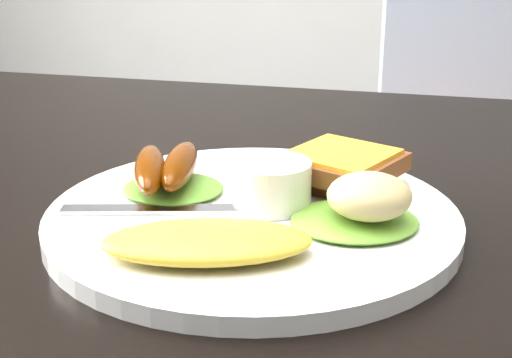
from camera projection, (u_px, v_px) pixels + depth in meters
name	position (u px, v px, depth m)	size (l,w,h in m)	color
dining_table	(294.00, 230.00, 0.55)	(1.20, 0.80, 0.04)	black
dining_chair	(469.00, 160.00, 1.59)	(0.45, 0.45, 0.05)	#B97959
person	(473.00, 30.00, 1.21)	(0.56, 0.37, 1.56)	navy
plate	(253.00, 218.00, 0.50)	(0.29, 0.29, 0.01)	white
lettuce_left	(173.00, 188.00, 0.53)	(0.08, 0.07, 0.01)	#328F1A
lettuce_right	(354.00, 220.00, 0.47)	(0.09, 0.08, 0.01)	#529119
omelette	(207.00, 242.00, 0.43)	(0.13, 0.06, 0.02)	yellow
sausage_a	(150.00, 169.00, 0.52)	(0.02, 0.09, 0.02)	#672C01
sausage_b	(180.00, 165.00, 0.53)	(0.02, 0.09, 0.02)	#5F2201
ramekin	(272.00, 184.00, 0.50)	(0.06, 0.06, 0.03)	white
toast_a	(314.00, 173.00, 0.56)	(0.07, 0.07, 0.01)	brown
toast_b	(341.00, 164.00, 0.54)	(0.08, 0.08, 0.01)	brown
potato_salad	(369.00, 196.00, 0.46)	(0.06, 0.05, 0.03)	beige
fork	(181.00, 210.00, 0.50)	(0.17, 0.01, 0.00)	#ADAFB7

